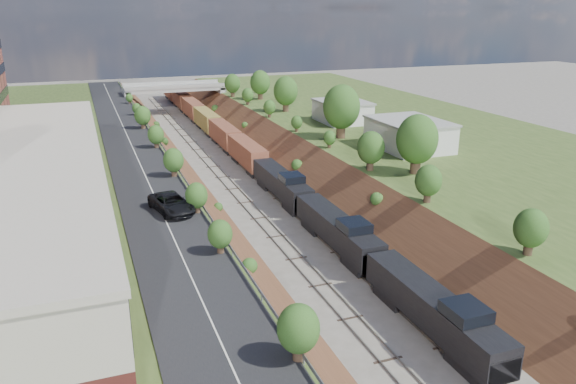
# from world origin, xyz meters

# --- Properties ---
(platform_left) EXTENTS (44.00, 180.00, 5.00)m
(platform_left) POSITION_xyz_m (-33.00, 60.00, 2.50)
(platform_left) COLOR #394E20
(platform_left) RESTS_ON ground
(platform_right) EXTENTS (44.00, 180.00, 5.00)m
(platform_right) POSITION_xyz_m (33.00, 60.00, 2.50)
(platform_right) COLOR #394E20
(platform_right) RESTS_ON ground
(embankment_left) EXTENTS (10.00, 180.00, 10.00)m
(embankment_left) POSITION_xyz_m (-11.00, 60.00, 0.00)
(embankment_left) COLOR brown
(embankment_left) RESTS_ON ground
(embankment_right) EXTENTS (10.00, 180.00, 10.00)m
(embankment_right) POSITION_xyz_m (11.00, 60.00, 0.00)
(embankment_right) COLOR brown
(embankment_right) RESTS_ON ground
(rail_left_track) EXTENTS (1.58, 180.00, 0.18)m
(rail_left_track) POSITION_xyz_m (-2.60, 60.00, 0.09)
(rail_left_track) COLOR gray
(rail_left_track) RESTS_ON ground
(rail_right_track) EXTENTS (1.58, 180.00, 0.18)m
(rail_right_track) POSITION_xyz_m (2.60, 60.00, 0.09)
(rail_right_track) COLOR gray
(rail_right_track) RESTS_ON ground
(road) EXTENTS (8.00, 180.00, 0.10)m
(road) POSITION_xyz_m (-15.50, 60.00, 5.05)
(road) COLOR black
(road) RESTS_ON platform_left
(guardrail) EXTENTS (0.10, 171.00, 0.70)m
(guardrail) POSITION_xyz_m (-11.40, 59.80, 5.55)
(guardrail) COLOR #99999E
(guardrail) RESTS_ON platform_left
(commercial_building) EXTENTS (14.30, 62.30, 7.00)m
(commercial_building) POSITION_xyz_m (-28.00, 38.00, 8.51)
(commercial_building) COLOR maroon
(commercial_building) RESTS_ON platform_left
(overpass) EXTENTS (24.50, 8.30, 7.40)m
(overpass) POSITION_xyz_m (0.00, 122.00, 4.92)
(overpass) COLOR gray
(overpass) RESTS_ON ground
(white_building_near) EXTENTS (9.00, 12.00, 4.00)m
(white_building_near) POSITION_xyz_m (23.50, 52.00, 7.00)
(white_building_near) COLOR silver
(white_building_near) RESTS_ON platform_right
(white_building_far) EXTENTS (8.00, 10.00, 3.60)m
(white_building_far) POSITION_xyz_m (23.00, 74.00, 6.80)
(white_building_far) COLOR silver
(white_building_far) RESTS_ON platform_right
(tree_right_large) EXTENTS (5.25, 5.25, 7.61)m
(tree_right_large) POSITION_xyz_m (17.00, 40.00, 9.38)
(tree_right_large) COLOR #473323
(tree_right_large) RESTS_ON platform_right
(tree_left_crest) EXTENTS (2.45, 2.45, 3.55)m
(tree_left_crest) POSITION_xyz_m (-11.80, 20.00, 7.04)
(tree_left_crest) COLOR #473323
(tree_left_crest) RESTS_ON platform_left
(freight_train) EXTENTS (2.83, 145.07, 4.55)m
(freight_train) POSITION_xyz_m (2.60, 81.36, 2.48)
(freight_train) COLOR black
(freight_train) RESTS_ON ground
(suv) EXTENTS (4.49, 7.23, 1.86)m
(suv) POSITION_xyz_m (-14.50, 36.20, 6.03)
(suv) COLOR black
(suv) RESTS_ON road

